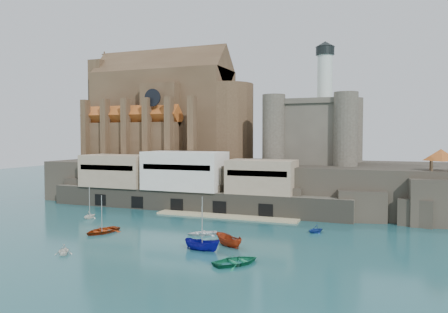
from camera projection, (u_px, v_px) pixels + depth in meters
ground at (176, 235)px, 73.04m from camera, size 300.00×300.00×0.00m
promontory at (248, 182)px, 109.55m from camera, size 100.00×36.00×10.00m
quay at (183, 183)px, 97.92m from camera, size 70.00×12.00×13.05m
church at (168, 116)px, 119.69m from camera, size 47.00×25.93×30.51m
castle_keep at (315, 129)px, 104.64m from camera, size 21.20×21.20×29.30m
rock_outcrop at (440, 203)px, 81.77m from camera, size 14.50×10.50×8.70m
pavilion at (441, 156)px, 81.51m from camera, size 6.40×6.40×5.40m
boat_0 at (102, 233)px, 74.53m from camera, size 4.88×2.44×6.56m
boat_1 at (64, 254)px, 60.95m from camera, size 3.31×2.98×3.27m
boat_2 at (202, 250)px, 62.96m from camera, size 2.21×2.15×5.53m
boat_3 at (237, 264)px, 56.30m from camera, size 4.46×3.93×6.49m
boat_4 at (90, 218)px, 87.59m from camera, size 2.94×1.80×3.40m
boat_5 at (228, 246)px, 65.43m from camera, size 2.87×2.85×5.45m
boat_6 at (202, 235)px, 73.07m from camera, size 3.13×3.65×5.26m
boat_7 at (316, 232)px, 74.66m from camera, size 3.25×3.05×3.24m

